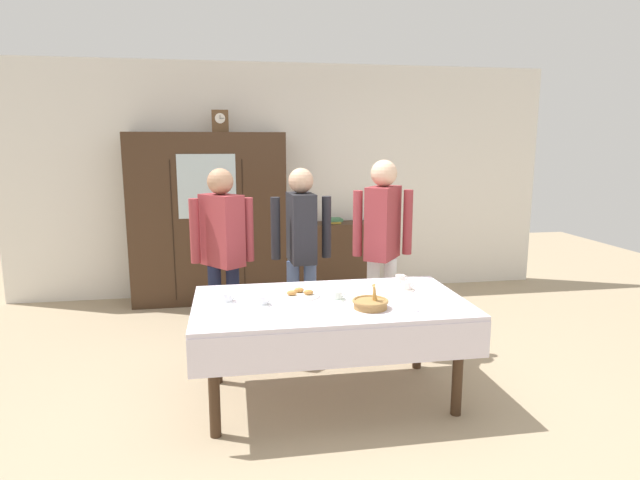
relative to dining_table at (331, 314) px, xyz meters
The scene contains 20 objects.
ground_plane 0.68m from the dining_table, 90.00° to the left, with size 12.00×12.00×0.00m, color tan.
back_wall 2.97m from the dining_table, 90.00° to the left, with size 6.40×0.10×2.70m, color silver.
dining_table is the anchor object (origin of this frame).
wall_cabinet 2.76m from the dining_table, 109.16° to the left, with size 1.71×0.46×1.91m.
mantel_clock 3.03m from the dining_table, 105.95° to the left, with size 0.18×0.11×0.24m.
bookshelf_low 2.71m from the dining_table, 78.11° to the left, with size 0.90×0.35×0.86m.
book_stack 2.71m from the dining_table, 78.11° to the left, with size 0.17×0.19×0.06m.
tea_cup_near_right 0.48m from the dining_table, behind, with size 0.13×0.13×0.06m.
tea_cup_front_edge 0.13m from the dining_table, 34.69° to the left, with size 0.13×0.13×0.06m.
tea_cup_far_left 0.72m from the dining_table, behind, with size 0.13×0.13×0.06m.
tea_cup_center 0.64m from the dining_table, 17.09° to the left, with size 0.13×0.13×0.06m.
tea_cup_mid_right 0.75m from the dining_table, 31.82° to the left, with size 0.13×0.13×0.06m.
bread_basket 0.32m from the dining_table, 39.68° to the right, with size 0.24×0.24×0.16m.
pastry_plate 0.27m from the dining_table, 139.23° to the left, with size 0.28×0.28×0.05m.
spoon_front_edge 0.61m from the dining_table, 39.45° to the left, with size 0.12×0.02×0.01m.
spoon_center 0.67m from the dining_table, 151.63° to the left, with size 0.12×0.02×0.01m.
spoon_mid_left 0.58m from the dining_table, 32.24° to the right, with size 0.12×0.02×0.01m.
person_by_cabinet 1.11m from the dining_table, 54.29° to the left, with size 0.52×0.41×1.66m.
person_beside_shelf 1.05m from the dining_table, 93.85° to the left, with size 0.52×0.37×1.59m.
person_behind_table_left 1.25m from the dining_table, 127.59° to the left, with size 0.52×0.41×1.59m.
Camera 1 is at (-0.66, -3.65, 1.80)m, focal length 29.63 mm.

